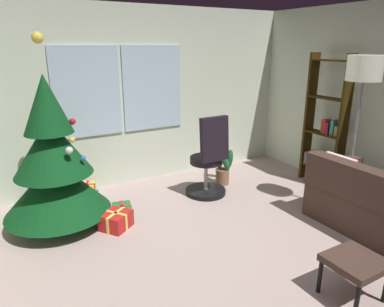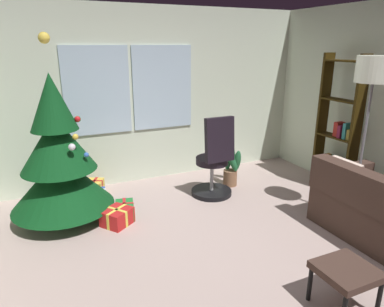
{
  "view_description": "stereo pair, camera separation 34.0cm",
  "coord_description": "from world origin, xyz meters",
  "px_view_note": "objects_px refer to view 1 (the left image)",
  "views": [
    {
      "loc": [
        -1.93,
        -2.2,
        2.01
      ],
      "look_at": [
        -0.13,
        0.94,
        0.86
      ],
      "focal_mm": 32.5,
      "sensor_mm": 36.0,
      "label": 1
    },
    {
      "loc": [
        -1.63,
        -2.36,
        2.01
      ],
      "look_at": [
        -0.13,
        0.94,
        0.86
      ],
      "focal_mm": 32.5,
      "sensor_mm": 36.0,
      "label": 2
    }
  ],
  "objects_px": {
    "potted_plant": "(223,165)",
    "floor_lamp": "(363,79)",
    "gift_box_green": "(123,213)",
    "bookshelf": "(325,130)",
    "gift_box_red": "(116,220)",
    "office_chair": "(209,165)",
    "footstool": "(355,264)",
    "gift_box_blue": "(87,201)",
    "gift_box_gold": "(87,191)",
    "holiday_tree": "(54,166)"
  },
  "relations": [
    {
      "from": "gift_box_green",
      "to": "gift_box_gold",
      "type": "height_order",
      "value": "gift_box_gold"
    },
    {
      "from": "gift_box_red",
      "to": "gift_box_gold",
      "type": "relative_size",
      "value": 1.31
    },
    {
      "from": "potted_plant",
      "to": "floor_lamp",
      "type": "bearing_deg",
      "value": -62.3
    },
    {
      "from": "footstool",
      "to": "potted_plant",
      "type": "relative_size",
      "value": 0.66
    },
    {
      "from": "gift_box_red",
      "to": "office_chair",
      "type": "height_order",
      "value": "office_chair"
    },
    {
      "from": "gift_box_red",
      "to": "office_chair",
      "type": "distance_m",
      "value": 1.46
    },
    {
      "from": "floor_lamp",
      "to": "gift_box_gold",
      "type": "bearing_deg",
      "value": 143.3
    },
    {
      "from": "floor_lamp",
      "to": "holiday_tree",
      "type": "bearing_deg",
      "value": 155.62
    },
    {
      "from": "office_chair",
      "to": "floor_lamp",
      "type": "bearing_deg",
      "value": -45.91
    },
    {
      "from": "gift_box_gold",
      "to": "bookshelf",
      "type": "distance_m",
      "value": 3.47
    },
    {
      "from": "footstool",
      "to": "gift_box_green",
      "type": "relative_size",
      "value": 1.23
    },
    {
      "from": "footstool",
      "to": "bookshelf",
      "type": "height_order",
      "value": "bookshelf"
    },
    {
      "from": "gift_box_red",
      "to": "gift_box_blue",
      "type": "relative_size",
      "value": 1.19
    },
    {
      "from": "potted_plant",
      "to": "gift_box_blue",
      "type": "bearing_deg",
      "value": 174.72
    },
    {
      "from": "gift_box_green",
      "to": "bookshelf",
      "type": "height_order",
      "value": "bookshelf"
    },
    {
      "from": "gift_box_green",
      "to": "holiday_tree",
      "type": "bearing_deg",
      "value": 157.15
    },
    {
      "from": "gift_box_red",
      "to": "gift_box_green",
      "type": "height_order",
      "value": "gift_box_red"
    },
    {
      "from": "gift_box_gold",
      "to": "bookshelf",
      "type": "height_order",
      "value": "bookshelf"
    },
    {
      "from": "gift_box_red",
      "to": "office_chair",
      "type": "xyz_separation_m",
      "value": [
        1.39,
        0.25,
        0.35
      ]
    },
    {
      "from": "holiday_tree",
      "to": "potted_plant",
      "type": "height_order",
      "value": "holiday_tree"
    },
    {
      "from": "footstool",
      "to": "gift_box_blue",
      "type": "distance_m",
      "value": 3.13
    },
    {
      "from": "holiday_tree",
      "to": "gift_box_green",
      "type": "xyz_separation_m",
      "value": [
        0.66,
        -0.28,
        -0.63
      ]
    },
    {
      "from": "gift_box_red",
      "to": "floor_lamp",
      "type": "height_order",
      "value": "floor_lamp"
    },
    {
      "from": "holiday_tree",
      "to": "bookshelf",
      "type": "bearing_deg",
      "value": -9.96
    },
    {
      "from": "office_chair",
      "to": "floor_lamp",
      "type": "distance_m",
      "value": 2.12
    },
    {
      "from": "gift_box_gold",
      "to": "gift_box_blue",
      "type": "height_order",
      "value": "gift_box_gold"
    },
    {
      "from": "holiday_tree",
      "to": "potted_plant",
      "type": "bearing_deg",
      "value": 2.15
    },
    {
      "from": "holiday_tree",
      "to": "gift_box_gold",
      "type": "height_order",
      "value": "holiday_tree"
    },
    {
      "from": "bookshelf",
      "to": "holiday_tree",
      "type": "bearing_deg",
      "value": 170.04
    },
    {
      "from": "footstool",
      "to": "gift_box_gold",
      "type": "distance_m",
      "value": 3.38
    },
    {
      "from": "gift_box_green",
      "to": "gift_box_red",
      "type": "bearing_deg",
      "value": -131.85
    },
    {
      "from": "holiday_tree",
      "to": "floor_lamp",
      "type": "distance_m",
      "value": 3.58
    },
    {
      "from": "gift_box_green",
      "to": "gift_box_blue",
      "type": "distance_m",
      "value": 0.62
    },
    {
      "from": "bookshelf",
      "to": "floor_lamp",
      "type": "relative_size",
      "value": 1.0
    },
    {
      "from": "gift_box_blue",
      "to": "gift_box_green",
      "type": "bearing_deg",
      "value": -62.72
    },
    {
      "from": "floor_lamp",
      "to": "potted_plant",
      "type": "height_order",
      "value": "floor_lamp"
    },
    {
      "from": "footstool",
      "to": "gift_box_blue",
      "type": "xyz_separation_m",
      "value": [
        -1.48,
        2.75,
        -0.22
      ]
    },
    {
      "from": "gift_box_green",
      "to": "gift_box_blue",
      "type": "xyz_separation_m",
      "value": [
        -0.28,
        0.55,
        0.0
      ]
    },
    {
      "from": "gift_box_red",
      "to": "floor_lamp",
      "type": "distance_m",
      "value": 3.2
    },
    {
      "from": "gift_box_green",
      "to": "floor_lamp",
      "type": "xyz_separation_m",
      "value": [
        2.49,
        -1.15,
        1.54
      ]
    },
    {
      "from": "gift_box_blue",
      "to": "potted_plant",
      "type": "height_order",
      "value": "potted_plant"
    },
    {
      "from": "floor_lamp",
      "to": "potted_plant",
      "type": "relative_size",
      "value": 2.94
    },
    {
      "from": "holiday_tree",
      "to": "potted_plant",
      "type": "xyz_separation_m",
      "value": [
        2.35,
        0.09,
        -0.44
      ]
    },
    {
      "from": "gift_box_blue",
      "to": "gift_box_red",
      "type": "bearing_deg",
      "value": -76.84
    },
    {
      "from": "footstool",
      "to": "bookshelf",
      "type": "bearing_deg",
      "value": 46.4
    },
    {
      "from": "gift_box_blue",
      "to": "potted_plant",
      "type": "distance_m",
      "value": 2.0
    },
    {
      "from": "holiday_tree",
      "to": "gift_box_red",
      "type": "distance_m",
      "value": 0.92
    },
    {
      "from": "office_chair",
      "to": "footstool",
      "type": "bearing_deg",
      "value": -91.71
    },
    {
      "from": "footstool",
      "to": "gift_box_gold",
      "type": "xyz_separation_m",
      "value": [
        -1.41,
        3.06,
        -0.22
      ]
    },
    {
      "from": "gift_box_blue",
      "to": "potted_plant",
      "type": "xyz_separation_m",
      "value": [
        1.98,
        -0.18,
        0.19
      ]
    }
  ]
}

